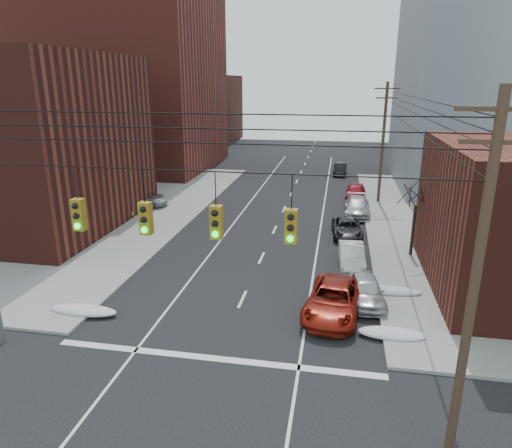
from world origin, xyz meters
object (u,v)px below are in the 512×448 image
at_px(parked_car_b, 351,256).
at_px(lot_car_d, 87,200).
at_px(lot_car_c, 46,221).
at_px(parked_car_a, 366,290).
at_px(parked_car_d, 357,207).
at_px(parked_car_f, 340,169).
at_px(lot_car_b, 142,198).
at_px(parked_car_c, 347,228).
at_px(red_pickup, 334,300).
at_px(lot_car_a, 104,208).
at_px(parked_car_e, 356,192).

relative_size(parked_car_b, lot_car_d, 0.91).
bearing_deg(lot_car_c, parked_car_a, -103.89).
relative_size(parked_car_a, parked_car_d, 0.79).
bearing_deg(parked_car_b, parked_car_f, 88.75).
height_order(lot_car_b, lot_car_c, lot_car_b).
bearing_deg(lot_car_b, lot_car_c, 149.10).
xyz_separation_m(parked_car_c, parked_car_d, (0.90, 5.80, 0.12)).
xyz_separation_m(parked_car_f, lot_car_c, (-22.11, -26.35, 0.06)).
bearing_deg(red_pickup, lot_car_b, 143.28).
height_order(lot_car_a, lot_car_b, lot_car_a).
height_order(lot_car_a, lot_car_d, lot_car_d).
bearing_deg(red_pickup, lot_car_d, 152.75).
xyz_separation_m(parked_car_a, parked_car_c, (-0.90, 10.60, -0.06)).
distance_m(parked_car_f, lot_car_a, 29.72).
distance_m(parked_car_a, parked_car_d, 16.40).
bearing_deg(lot_car_b, parked_car_a, -130.29).
distance_m(parked_car_b, lot_car_c, 23.20).
height_order(red_pickup, parked_car_f, red_pickup).
height_order(parked_car_c, parked_car_f, parked_car_f).
height_order(parked_car_a, lot_car_b, lot_car_b).
distance_m(red_pickup, parked_car_d, 18.07).
bearing_deg(parked_car_a, parked_car_d, 82.84).
bearing_deg(lot_car_a, lot_car_b, -43.83).
xyz_separation_m(parked_car_b, lot_car_c, (-23.01, 3.00, 0.07)).
distance_m(parked_car_a, lot_car_b, 24.78).
distance_m(parked_car_a, lot_car_a, 23.72).
xyz_separation_m(red_pickup, lot_car_b, (-17.64, 17.16, 0.07)).
height_order(parked_car_f, lot_car_d, lot_car_d).
bearing_deg(parked_car_f, lot_car_a, -128.21).
relative_size(parked_car_d, lot_car_b, 1.07).
distance_m(parked_car_b, parked_car_e, 17.02).
xyz_separation_m(lot_car_a, lot_car_c, (-2.92, -3.66, -0.15)).
bearing_deg(parked_car_e, parked_car_b, -89.26).
bearing_deg(parked_car_f, parked_car_e, -80.72).
height_order(parked_car_c, parked_car_d, parked_car_d).
bearing_deg(parked_car_d, lot_car_b, -177.19).
xyz_separation_m(parked_car_a, lot_car_c, (-23.68, 7.80, 0.07)).
relative_size(lot_car_a, lot_car_c, 1.10).
bearing_deg(red_pickup, parked_car_b, 88.87).
height_order(red_pickup, parked_car_e, parked_car_e).
relative_size(parked_car_a, lot_car_d, 0.88).
xyz_separation_m(parked_car_f, lot_car_d, (-22.05, -20.51, 0.24)).
relative_size(parked_car_a, parked_car_e, 0.88).
height_order(parked_car_d, parked_car_f, parked_car_d).
relative_size(parked_car_e, lot_car_a, 1.00).
bearing_deg(lot_car_c, parked_car_f, -35.66).
distance_m(parked_car_a, parked_car_e, 21.82).
distance_m(parked_car_d, parked_car_f, 17.82).
height_order(parked_car_b, lot_car_b, lot_car_b).
bearing_deg(parked_car_b, lot_car_b, 146.96).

